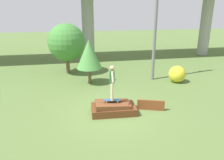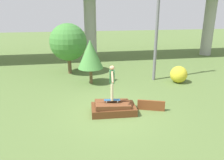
# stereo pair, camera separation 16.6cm
# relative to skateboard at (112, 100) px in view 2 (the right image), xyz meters

# --- Properties ---
(ground_plane) EXTENTS (80.00, 80.00, 0.00)m
(ground_plane) POSITION_rel_skateboard_xyz_m (0.08, 0.03, -0.65)
(ground_plane) COLOR #567038
(scrap_pile) EXTENTS (2.10, 1.29, 0.58)m
(scrap_pile) POSITION_rel_skateboard_xyz_m (0.06, 0.02, -0.41)
(scrap_pile) COLOR #5B3319
(scrap_pile) RESTS_ON ground_plane
(scrap_plank_loose) EXTENTS (1.24, 0.52, 0.50)m
(scrap_plank_loose) POSITION_rel_skateboard_xyz_m (1.88, -0.04, -0.41)
(scrap_plank_loose) COLOR brown
(scrap_plank_loose) RESTS_ON ground_plane
(skateboard) EXTENTS (0.75, 0.30, 0.09)m
(skateboard) POSITION_rel_skateboard_xyz_m (0.00, 0.00, 0.00)
(skateboard) COLOR #23517F
(skateboard) RESTS_ON scrap_pile
(skater) EXTENTS (0.24, 1.15, 1.60)m
(skater) POSITION_rel_skateboard_xyz_m (0.00, -0.00, 0.94)
(skater) COLOR #C6B78E
(skater) RESTS_ON skateboard
(utility_pole) EXTENTS (1.30, 0.20, 8.22)m
(utility_pole) POSITION_rel_skateboard_xyz_m (3.72, 4.48, 3.58)
(utility_pole) COLOR slate
(utility_pole) RESTS_ON ground_plane
(tree_behind_left) EXTENTS (1.61, 1.61, 2.84)m
(tree_behind_left) POSITION_rel_skateboard_xyz_m (-0.57, 4.47, 1.26)
(tree_behind_left) COLOR brown
(tree_behind_left) RESTS_ON ground_plane
(tree_behind_right) EXTENTS (2.69, 2.69, 3.68)m
(tree_behind_right) POSITION_rel_skateboard_xyz_m (-1.93, 7.09, 1.68)
(tree_behind_right) COLOR brown
(tree_behind_right) RESTS_ON ground_plane
(bush_yellow_flowering) EXTENTS (1.10, 1.10, 1.10)m
(bush_yellow_flowering) POSITION_rel_skateboard_xyz_m (5.08, 3.61, -0.10)
(bush_yellow_flowering) COLOR gold
(bush_yellow_flowering) RESTS_ON ground_plane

